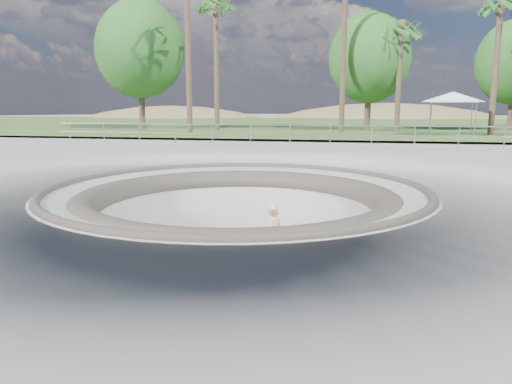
% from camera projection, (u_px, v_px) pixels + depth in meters
% --- Properties ---
extents(ground, '(180.00, 180.00, 0.00)m').
position_uv_depth(ground, '(237.00, 189.00, 13.40)').
color(ground, gray).
rests_on(ground, ground).
extents(skate_bowl, '(14.00, 14.00, 4.10)m').
position_uv_depth(skate_bowl, '(238.00, 254.00, 13.72)').
color(skate_bowl, gray).
rests_on(skate_bowl, ground).
extents(grass_strip, '(180.00, 36.00, 0.12)m').
position_uv_depth(grass_strip, '(318.00, 125.00, 46.24)').
color(grass_strip, '#315020').
rests_on(grass_strip, ground).
extents(distant_hills, '(103.20, 45.00, 28.60)m').
position_uv_depth(distant_hills, '(354.00, 170.00, 69.27)').
color(distant_hills, olive).
rests_on(distant_hills, ground).
extents(safety_railing, '(25.00, 0.06, 1.03)m').
position_uv_depth(safety_railing, '(290.00, 135.00, 24.88)').
color(safety_railing, gray).
rests_on(safety_railing, ground).
extents(skateboard, '(0.77, 0.44, 0.08)m').
position_uv_depth(skateboard, '(274.00, 268.00, 12.66)').
color(skateboard, brown).
rests_on(skateboard, ground).
extents(skater, '(0.51, 0.67, 1.63)m').
position_uv_depth(skater, '(274.00, 236.00, 12.51)').
color(skater, beige).
rests_on(skater, skateboard).
extents(canopy_white, '(5.20, 5.20, 2.65)m').
position_uv_depth(canopy_white, '(453.00, 97.00, 30.37)').
color(canopy_white, gray).
rests_on(canopy_white, ground).
extents(palm_b, '(2.60, 2.60, 9.99)m').
position_uv_depth(palm_b, '(216.00, 7.00, 34.69)').
color(palm_b, brown).
rests_on(palm_b, ground).
extents(palm_d, '(2.60, 2.60, 7.97)m').
position_uv_depth(palm_d, '(401.00, 31.00, 33.10)').
color(palm_d, brown).
rests_on(palm_d, ground).
extents(palm_e, '(2.60, 2.60, 9.21)m').
position_uv_depth(palm_e, '(501.00, 4.00, 29.93)').
color(palm_e, brown).
rests_on(palm_e, ground).
extents(bushy_tree_left, '(6.72, 6.11, 9.69)m').
position_uv_depth(bushy_tree_left, '(140.00, 49.00, 37.41)').
color(bushy_tree_left, brown).
rests_on(bushy_tree_left, ground).
extents(bushy_tree_mid, '(5.79, 5.27, 8.36)m').
position_uv_depth(bushy_tree_mid, '(370.00, 58.00, 35.49)').
color(bushy_tree_mid, brown).
rests_on(bushy_tree_mid, ground).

